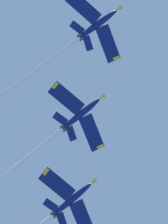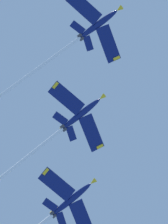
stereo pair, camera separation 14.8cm
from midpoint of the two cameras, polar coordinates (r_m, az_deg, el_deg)
jet_lead at (r=124.36m, az=-0.17°, el=8.56°), size 21.13×35.14×15.62m
jet_second at (r=122.86m, az=-2.58°, el=-1.98°), size 22.54×39.41×17.50m
jet_third at (r=124.38m, az=-3.85°, el=-11.64°), size 21.55×35.82×15.45m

